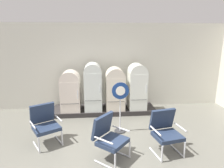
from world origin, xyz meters
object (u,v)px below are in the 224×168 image
at_px(refrigerator_2, 115,88).
at_px(sign_stand, 120,108).
at_px(armchair_left, 45,123).
at_px(armchair_right, 165,130).
at_px(refrigerator_1, 93,85).
at_px(armchair_center, 109,136).
at_px(refrigerator_0, 70,90).
at_px(refrigerator_3, 137,85).

xyz_separation_m(refrigerator_2, sign_stand, (-0.00, -1.42, -0.20)).
distance_m(armchair_left, armchair_right, 3.00).
relative_size(armchair_right, sign_stand, 0.69).
distance_m(refrigerator_1, armchair_left, 2.28).
distance_m(refrigerator_2, armchair_center, 2.71).
bearing_deg(sign_stand, refrigerator_0, 137.10).
xyz_separation_m(armchair_right, armchair_center, (-1.35, -0.17, 0.00)).
height_order(refrigerator_0, sign_stand, refrigerator_0).
height_order(refrigerator_1, sign_stand, refrigerator_1).
height_order(refrigerator_0, refrigerator_2, refrigerator_2).
relative_size(refrigerator_2, armchair_center, 1.45).
distance_m(refrigerator_2, armchair_right, 2.68).
distance_m(refrigerator_0, armchair_left, 1.92).
bearing_deg(refrigerator_2, sign_stand, -90.08).
xyz_separation_m(refrigerator_0, armchair_center, (1.12, -2.65, -0.34)).
bearing_deg(armchair_left, refrigerator_2, 42.76).
bearing_deg(refrigerator_3, sign_stand, -118.36).
height_order(refrigerator_0, armchair_left, refrigerator_0).
bearing_deg(armchair_center, refrigerator_0, 112.95).
bearing_deg(refrigerator_2, refrigerator_1, 177.31).
height_order(refrigerator_1, armchair_right, refrigerator_1).
bearing_deg(armchair_left, sign_stand, 11.76).
height_order(refrigerator_3, armchair_right, refrigerator_3).
relative_size(refrigerator_1, sign_stand, 1.11).
xyz_separation_m(refrigerator_2, refrigerator_3, (0.78, 0.02, 0.07)).
distance_m(refrigerator_0, refrigerator_2, 1.54).
distance_m(refrigerator_1, armchair_center, 2.75).
relative_size(refrigerator_3, armchair_right, 1.56).
relative_size(refrigerator_2, armchair_left, 1.45).
height_order(refrigerator_0, armchair_center, refrigerator_0).
xyz_separation_m(refrigerator_0, sign_stand, (1.54, -1.43, -0.16)).
distance_m(refrigerator_0, armchair_center, 2.90).
xyz_separation_m(armchair_left, armchair_center, (1.57, -0.81, 0.00)).
bearing_deg(armchair_left, refrigerator_1, 56.98).
distance_m(refrigerator_2, armchair_left, 2.73).
bearing_deg(refrigerator_2, refrigerator_3, 1.80).
distance_m(refrigerator_0, refrigerator_1, 0.78).
relative_size(refrigerator_2, refrigerator_3, 0.93).
relative_size(refrigerator_0, sign_stand, 0.95).
height_order(refrigerator_2, armchair_left, refrigerator_2).
xyz_separation_m(armchair_center, sign_stand, (0.41, 1.22, 0.18)).
bearing_deg(armchair_right, armchair_center, -172.94).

